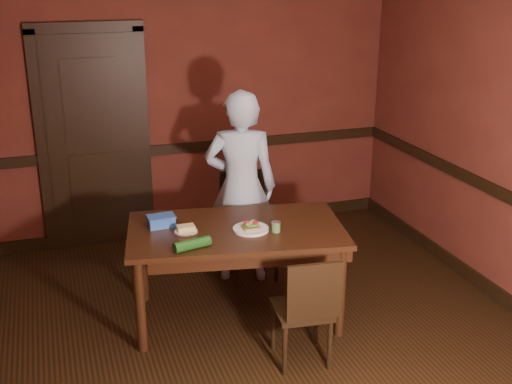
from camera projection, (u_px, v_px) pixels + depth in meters
floor at (271, 340)px, 4.75m from camera, size 4.00×4.50×0.01m
wall_back at (195, 102)px, 6.31m from camera, size 4.00×0.02×2.70m
wall_front at (486, 343)px, 2.29m from camera, size 4.00×0.02×2.70m
dado_back at (197, 147)px, 6.45m from camera, size 4.00×0.03×0.10m
dado_right at (509, 197)px, 5.04m from camera, size 0.03×4.50×0.10m
baseboard_back at (199, 224)px, 6.73m from camera, size 4.00×0.03×0.12m
baseboard_right at (496, 292)px, 5.32m from camera, size 0.03×4.50×0.12m
door at (94, 137)px, 6.07m from camera, size 1.05×0.07×2.20m
dining_table at (237, 273)px, 4.95m from camera, size 1.75×1.18×0.76m
chair_far at (250, 227)px, 5.62m from camera, size 0.43×0.43×0.92m
chair_near at (302, 307)px, 4.41m from camera, size 0.41×0.41×0.81m
person at (241, 187)px, 5.46m from camera, size 0.71×0.57×1.68m
sandwich_plate at (251, 228)px, 4.78m from camera, size 0.27×0.27×0.07m
sauce_jar at (276, 227)px, 4.74m from camera, size 0.07×0.07×0.08m
cheese_saucer at (186, 230)px, 4.74m from camera, size 0.17×0.17×0.05m
food_tub at (161, 221)px, 4.84m from camera, size 0.21×0.15×0.09m
wrapped_veg at (192, 244)px, 4.45m from camera, size 0.28×0.14×0.08m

